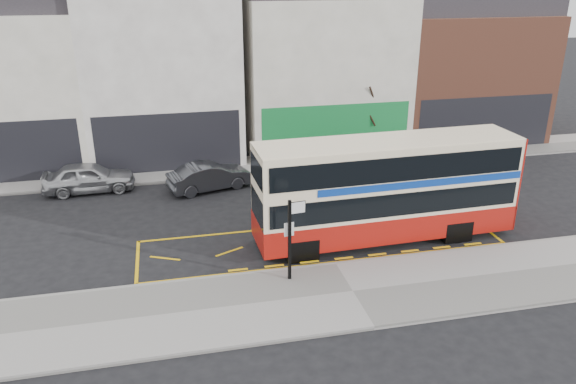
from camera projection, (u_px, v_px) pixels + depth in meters
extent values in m
plane|color=black|center=(332.00, 262.00, 20.59)|extent=(120.00, 120.00, 0.00)
cube|color=#989490|center=(353.00, 293.00, 18.48)|extent=(40.00, 4.00, 0.15)
cube|color=gray|center=(335.00, 265.00, 20.23)|extent=(40.00, 0.15, 0.15)
cube|color=#989490|center=(274.00, 164.00, 30.53)|extent=(50.00, 3.00, 0.15)
cube|color=white|center=(11.00, 89.00, 29.95)|extent=(8.00, 8.00, 8.00)
cube|color=black|center=(1.00, 154.00, 27.24)|extent=(7.36, 0.06, 3.20)
cube|color=black|center=(2.00, 158.00, 27.34)|extent=(5.60, 0.04, 2.00)
cube|color=white|center=(163.00, 74.00, 31.39)|extent=(8.00, 8.00, 9.00)
cube|color=black|center=(169.00, 144.00, 28.86)|extent=(7.36, 0.06, 3.20)
cube|color=black|center=(169.00, 147.00, 28.96)|extent=(5.60, 0.04, 2.00)
cube|color=white|center=(318.00, 72.00, 33.31)|extent=(9.00, 8.00, 8.50)
cube|color=#157A37|center=(336.00, 133.00, 30.69)|extent=(8.28, 0.06, 3.20)
cube|color=black|center=(336.00, 137.00, 30.78)|extent=(6.30, 0.04, 2.00)
cube|color=#95513B|center=(455.00, 75.00, 35.32)|extent=(9.00, 8.00, 7.50)
cube|color=black|center=(485.00, 124.00, 32.51)|extent=(8.28, 0.06, 3.20)
cube|color=black|center=(484.00, 127.00, 32.61)|extent=(6.30, 0.04, 2.00)
cube|color=#FDEAC1|center=(386.00, 187.00, 21.55)|extent=(10.22, 2.63, 3.74)
cube|color=#9E130C|center=(384.00, 219.00, 22.06)|extent=(10.26, 2.67, 1.02)
cube|color=#9E130C|center=(502.00, 176.00, 22.72)|extent=(0.13, 2.35, 3.74)
cube|color=black|center=(386.00, 193.00, 21.65)|extent=(9.81, 2.67, 0.88)
cube|color=black|center=(388.00, 159.00, 21.13)|extent=(9.81, 2.67, 0.92)
cube|color=#0E369A|center=(409.00, 173.00, 21.59)|extent=(8.19, 2.61, 0.28)
cube|color=black|center=(258.00, 212.00, 20.57)|extent=(0.13, 2.12, 1.48)
cube|color=black|center=(257.00, 171.00, 19.96)|extent=(0.13, 2.12, 0.92)
cube|color=black|center=(258.00, 190.00, 20.24)|extent=(0.10, 1.62, 0.32)
cube|color=#FDEAC1|center=(390.00, 142.00, 20.88)|extent=(10.22, 2.53, 0.11)
cylinder|color=black|center=(303.00, 250.00, 20.44)|extent=(0.93, 0.29, 0.92)
cylinder|color=black|center=(289.00, 227.00, 22.30)|extent=(0.93, 0.29, 0.92)
cylinder|color=black|center=(458.00, 232.00, 21.89)|extent=(0.93, 0.29, 0.92)
cylinder|color=black|center=(432.00, 211.00, 23.75)|extent=(0.93, 0.29, 0.92)
cube|color=black|center=(290.00, 241.00, 18.65)|extent=(0.11, 0.11, 2.90)
cube|color=white|center=(298.00, 207.00, 18.31)|extent=(0.52, 0.10, 0.43)
cube|color=white|center=(289.00, 229.00, 18.56)|extent=(0.34, 0.07, 0.48)
imported|color=#ADAEB2|center=(89.00, 177.00, 26.79)|extent=(4.27, 1.82, 1.44)
imported|color=#3B3D42|center=(210.00, 176.00, 27.06)|extent=(4.26, 2.45, 1.33)
imported|color=silver|center=(404.00, 159.00, 29.56)|extent=(4.78, 2.97, 1.29)
cylinder|color=black|center=(365.00, 139.00, 31.96)|extent=(0.24, 0.24, 1.94)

